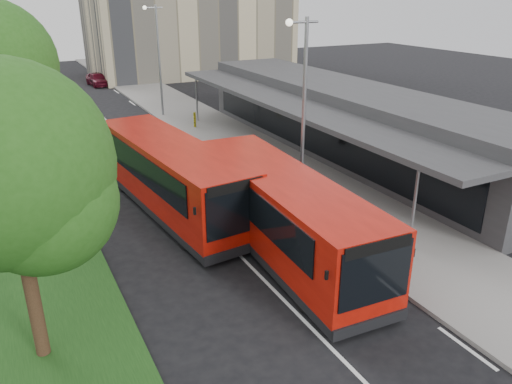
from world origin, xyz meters
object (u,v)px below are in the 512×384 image
lamp_post_near (302,105)px  litter_bin (245,151)px  car_near (97,79)px  bus_main (283,214)px  bus_second (171,176)px  tree_near (9,178)px  car_far (50,75)px  lamp_post_far (158,54)px  bollard (195,120)px

lamp_post_near → litter_bin: size_ratio=9.41×
litter_bin → car_near: car_near is taller
bus_main → car_near: (0.86, 39.16, -0.89)m
bus_second → litter_bin: (5.86, 4.76, -1.02)m
lamp_post_near → bus_second: size_ratio=0.71×
litter_bin → bus_second: bearing=-140.9°
tree_near → car_far: size_ratio=1.98×
lamp_post_far → bus_second: (-4.95, -17.46, -3.12)m
tree_near → bollard: tree_near is taller
lamp_post_near → bollard: (0.93, 15.30, -4.05)m
bus_second → car_far: size_ratio=2.84×
lamp_post_near → bus_second: (-4.95, 2.54, -3.12)m
bus_main → bus_second: (-2.35, 5.57, 0.03)m
bus_main → bus_second: 6.05m
lamp_post_far → car_far: (-5.73, 21.53, -4.07)m
lamp_post_near → car_far: size_ratio=2.03×
bollard → bus_main: bearing=-100.9°
bus_main → litter_bin: (3.51, 10.33, -0.99)m
litter_bin → car_far: bearing=101.0°
car_near → lamp_post_near: bearing=-92.4°
lamp_post_far → bus_main: (-2.60, -23.03, -3.15)m
tree_near → lamp_post_near: size_ratio=0.98×
lamp_post_near → lamp_post_far: size_ratio=1.00×
tree_near → car_far: bearing=83.4°
litter_bin → lamp_post_far: bearing=94.1°
lamp_post_near → bus_second: 6.38m
lamp_post_far → tree_near: bearing=-114.0°
tree_near → lamp_post_far: (11.13, 24.95, -0.34)m
bollard → tree_near: bearing=-120.8°
bus_second → car_near: bus_second is taller
tree_near → bus_main: (8.53, 1.92, -3.49)m
bus_main → car_far: bearing=96.7°
lamp_post_near → bus_main: lamp_post_near is taller
bus_main → bollard: size_ratio=10.43×
bus_second → litter_bin: bus_second is taller
car_far → litter_bin: bearing=-73.8°
litter_bin → car_near: 28.95m
lamp_post_near → car_near: bearing=92.8°
lamp_post_near → bus_main: size_ratio=0.73×
bus_main → bus_second: bearing=115.5°
lamp_post_far → bollard: lamp_post_far is taller
lamp_post_near → litter_bin: 8.45m
car_far → car_near: bearing=-48.3°
tree_near → car_far: tree_near is taller
lamp_post_far → car_near: (-1.74, 16.13, -4.04)m
bus_main → tree_near: bearing=-164.7°
tree_near → bus_second: (6.18, 7.49, -3.46)m
litter_bin → lamp_post_near: bearing=-97.1°
lamp_post_near → bus_second: lamp_post_near is taller
bollard → car_far: bearing=104.2°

